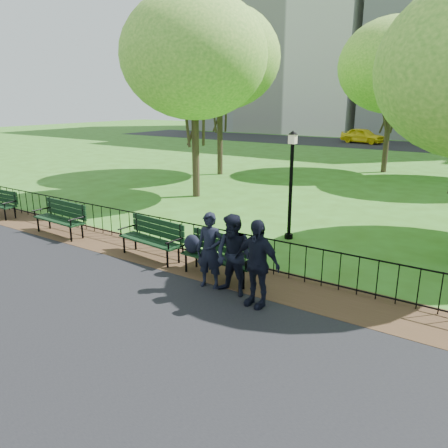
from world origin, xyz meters
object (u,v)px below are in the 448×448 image
Objects in this scene: tree_far_c at (394,66)px; person_mid at (234,256)px; person_left at (210,250)px; person_right at (257,263)px; park_bench_main at (210,248)px; tree_near_w at (194,56)px; park_bench_left_b at (62,215)px; taxi at (363,136)px; park_bench_left_a at (153,234)px; lamppost at (291,182)px; tree_mid_w at (220,57)px.

tree_far_c is 19.30m from person_mid.
person_left is 1.32m from person_right.
park_bench_main is 0.24× the size of tree_near_w.
park_bench_main is at bearing -88.00° from tree_far_c.
taxi reaches higher than park_bench_left_b.
park_bench_left_a is 3.73m from park_bench_left_b.
person_mid reaches higher than park_bench_main.
person_mid is at bearing -8.88° from park_bench_left_a.
lamppost is 1.77× the size of person_right.
tree_near_w is 1.98× the size of taxi.
tree_near_w is (-3.68, 6.66, 5.06)m from park_bench_left_a.
park_bench_main is at bearing 113.48° from person_left.
park_bench_main is 1.96m from park_bench_left_a.
person_mid is at bearing -48.00° from tree_near_w.
person_left is (2.36, -0.72, 0.23)m from park_bench_left_a.
tree_near_w is 10.69m from person_left.
tree_near_w is 5.84m from tree_mid_w.
person_left is at bearing -155.27° from taxi.
tree_far_c reaches higher than park_bench_left_b.
tree_mid_w reaches higher than park_bench_left_a.
tree_mid_w reaches higher than person_left.
tree_mid_w is (-2.40, 5.31, 0.44)m from tree_near_w.
tree_near_w is at bearing 151.78° from lamppost.
tree_mid_w is (-6.08, 11.97, 5.50)m from park_bench_left_a.
person_left is at bearing -86.82° from tree_far_c.
park_bench_left_b is at bearing -105.75° from tree_far_c.
tree_near_w reaches higher than park_bench_main.
park_bench_left_a is 18.60m from tree_far_c.
person_mid is (6.69, -7.43, -4.81)m from tree_near_w.
lamppost is 1.88× the size of person_left.
park_bench_left_b reaches higher than park_bench_main.
tree_mid_w is at bearing 133.11° from person_right.
park_bench_left_b is 8.42m from tree_near_w.
person_right is at bearing -4.15° from park_bench_left_b.
tree_near_w is (0.04, 6.73, 5.06)m from park_bench_left_b.
park_bench_left_a is at bearing -123.13° from lamppost.
lamppost is 0.38× the size of tree_far_c.
person_right is at bearing -45.97° from tree_near_w.
tree_far_c is at bearing 99.01° from person_mid.
park_bench_left_b is 0.62× the size of lamppost.
tree_far_c is 4.59× the size of person_right.
park_bench_left_b is 6.77m from person_mid.
park_bench_left_b is at bearing 161.20° from person_left.
park_bench_main is at bearing 154.17° from person_mid.
person_right reaches higher than person_left.
person_right is at bearing -10.26° from person_mid.
person_mid reaches higher than park_bench_left_b.
park_bench_left_a is at bearing -63.07° from tree_mid_w.
park_bench_main is 1.11× the size of person_mid.
taxi is at bearing 103.08° from lamppost.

